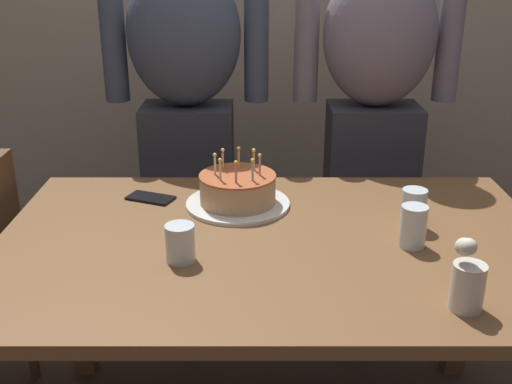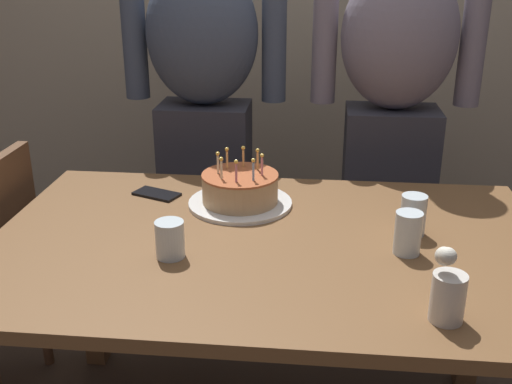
{
  "view_description": "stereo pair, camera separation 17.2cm",
  "coord_description": "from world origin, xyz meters",
  "px_view_note": "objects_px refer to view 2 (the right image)",
  "views": [
    {
      "loc": [
        -0.05,
        -1.51,
        1.47
      ],
      "look_at": [
        -0.04,
        0.09,
        0.84
      ],
      "focal_mm": 43.66,
      "sensor_mm": 36.0,
      "label": 1
    },
    {
      "loc": [
        0.12,
        -1.5,
        1.47
      ],
      "look_at": [
        -0.04,
        0.09,
        0.84
      ],
      "focal_mm": 43.66,
      "sensor_mm": 36.0,
      "label": 2
    }
  ],
  "objects_px": {
    "flower_vase": "(448,291)",
    "person_woman_cardigan": "(393,121)",
    "birthday_cake": "(240,191)",
    "person_man_bearded": "(204,116)",
    "cell_phone": "(157,194)",
    "water_glass_side": "(413,215)",
    "water_glass_near": "(170,239)",
    "water_glass_far": "(408,233)"
  },
  "relations": [
    {
      "from": "water_glass_far",
      "to": "cell_phone",
      "type": "distance_m",
      "value": 0.81
    },
    {
      "from": "cell_phone",
      "to": "person_woman_cardigan",
      "type": "relative_size",
      "value": 0.09
    },
    {
      "from": "flower_vase",
      "to": "person_man_bearded",
      "type": "relative_size",
      "value": 0.1
    },
    {
      "from": "birthday_cake",
      "to": "person_man_bearded",
      "type": "xyz_separation_m",
      "value": [
        -0.2,
        0.53,
        0.09
      ]
    },
    {
      "from": "water_glass_near",
      "to": "person_man_bearded",
      "type": "relative_size",
      "value": 0.06
    },
    {
      "from": "water_glass_near",
      "to": "cell_phone",
      "type": "xyz_separation_m",
      "value": [
        -0.14,
        0.41,
        -0.04
      ]
    },
    {
      "from": "water_glass_side",
      "to": "cell_phone",
      "type": "height_order",
      "value": "water_glass_side"
    },
    {
      "from": "water_glass_near",
      "to": "water_glass_far",
      "type": "relative_size",
      "value": 0.85
    },
    {
      "from": "water_glass_side",
      "to": "person_woman_cardigan",
      "type": "bearing_deg",
      "value": 89.41
    },
    {
      "from": "person_woman_cardigan",
      "to": "water_glass_side",
      "type": "bearing_deg",
      "value": 89.41
    },
    {
      "from": "water_glass_far",
      "to": "person_man_bearded",
      "type": "distance_m",
      "value": 1.05
    },
    {
      "from": "water_glass_side",
      "to": "cell_phone",
      "type": "xyz_separation_m",
      "value": [
        -0.77,
        0.21,
        -0.05
      ]
    },
    {
      "from": "cell_phone",
      "to": "flower_vase",
      "type": "bearing_deg",
      "value": -16.68
    },
    {
      "from": "birthday_cake",
      "to": "person_man_bearded",
      "type": "height_order",
      "value": "person_man_bearded"
    },
    {
      "from": "flower_vase",
      "to": "person_woman_cardigan",
      "type": "bearing_deg",
      "value": 90.38
    },
    {
      "from": "water_glass_side",
      "to": "flower_vase",
      "type": "relative_size",
      "value": 0.66
    },
    {
      "from": "cell_phone",
      "to": "person_man_bearded",
      "type": "bearing_deg",
      "value": 103.93
    },
    {
      "from": "birthday_cake",
      "to": "water_glass_far",
      "type": "distance_m",
      "value": 0.54
    },
    {
      "from": "water_glass_far",
      "to": "flower_vase",
      "type": "distance_m",
      "value": 0.31
    },
    {
      "from": "birthday_cake",
      "to": "water_glass_far",
      "type": "xyz_separation_m",
      "value": [
        0.46,
        -0.27,
        0.01
      ]
    },
    {
      "from": "person_man_bearded",
      "to": "water_glass_near",
      "type": "bearing_deg",
      "value": 94.55
    },
    {
      "from": "person_man_bearded",
      "to": "flower_vase",
      "type": "bearing_deg",
      "value": 122.63
    },
    {
      "from": "birthday_cake",
      "to": "water_glass_side",
      "type": "bearing_deg",
      "value": -17.36
    },
    {
      "from": "water_glass_side",
      "to": "person_woman_cardigan",
      "type": "xyz_separation_m",
      "value": [
        0.01,
        0.69,
        0.08
      ]
    },
    {
      "from": "water_glass_side",
      "to": "flower_vase",
      "type": "distance_m",
      "value": 0.42
    },
    {
      "from": "birthday_cake",
      "to": "person_man_bearded",
      "type": "bearing_deg",
      "value": 110.89
    },
    {
      "from": "water_glass_near",
      "to": "flower_vase",
      "type": "distance_m",
      "value": 0.68
    },
    {
      "from": "water_glass_side",
      "to": "person_man_bearded",
      "type": "xyz_separation_m",
      "value": [
        -0.7,
        0.69,
        0.08
      ]
    },
    {
      "from": "water_glass_far",
      "to": "flower_vase",
      "type": "height_order",
      "value": "flower_vase"
    },
    {
      "from": "water_glass_near",
      "to": "flower_vase",
      "type": "bearing_deg",
      "value": -19.21
    },
    {
      "from": "water_glass_near",
      "to": "person_man_bearded",
      "type": "height_order",
      "value": "person_man_bearded"
    },
    {
      "from": "flower_vase",
      "to": "person_woman_cardigan",
      "type": "xyz_separation_m",
      "value": [
        -0.01,
        1.11,
        0.06
      ]
    },
    {
      "from": "birthday_cake",
      "to": "person_woman_cardigan",
      "type": "relative_size",
      "value": 0.19
    },
    {
      "from": "water_glass_side",
      "to": "cell_phone",
      "type": "distance_m",
      "value": 0.79
    },
    {
      "from": "birthday_cake",
      "to": "flower_vase",
      "type": "height_order",
      "value": "flower_vase"
    },
    {
      "from": "person_man_bearded",
      "to": "person_woman_cardigan",
      "type": "distance_m",
      "value": 0.7
    },
    {
      "from": "birthday_cake",
      "to": "person_woman_cardigan",
      "type": "bearing_deg",
      "value": 46.89
    },
    {
      "from": "water_glass_side",
      "to": "flower_vase",
      "type": "height_order",
      "value": "flower_vase"
    },
    {
      "from": "flower_vase",
      "to": "person_woman_cardigan",
      "type": "height_order",
      "value": "person_woman_cardigan"
    },
    {
      "from": "person_woman_cardigan",
      "to": "water_glass_near",
      "type": "bearing_deg",
      "value": 54.5
    },
    {
      "from": "water_glass_side",
      "to": "person_woman_cardigan",
      "type": "height_order",
      "value": "person_woman_cardigan"
    },
    {
      "from": "cell_phone",
      "to": "person_man_bearded",
      "type": "distance_m",
      "value": 0.5
    }
  ]
}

